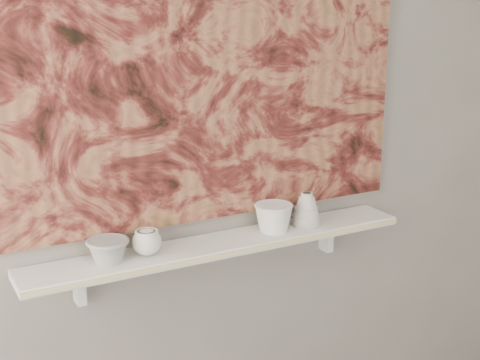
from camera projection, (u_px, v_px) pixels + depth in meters
wall_back at (209, 116)px, 2.28m from camera, size 3.60×0.00×3.60m
shelf at (223, 244)px, 2.31m from camera, size 1.40×0.18×0.03m
shelf_stripe at (235, 253)px, 2.23m from camera, size 1.40×0.01×0.02m
bracket_left at (79, 286)px, 2.16m from camera, size 0.03×0.06×0.12m
bracket_right at (326, 236)px, 2.61m from camera, size 0.03×0.06×0.12m
painting at (210, 60)px, 2.22m from camera, size 1.50×0.02×1.10m
house_motif at (320, 139)px, 2.50m from camera, size 0.09×0.00×0.08m
bowl_grey at (108, 250)px, 2.11m from camera, size 0.17×0.17×0.08m
cup_cream at (147, 242)px, 2.17m from camera, size 0.11×0.11×0.09m
bell_vessel at (306, 209)px, 2.45m from camera, size 0.12×0.12×0.12m
bowl_white at (274, 217)px, 2.39m from camera, size 0.15×0.15×0.10m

